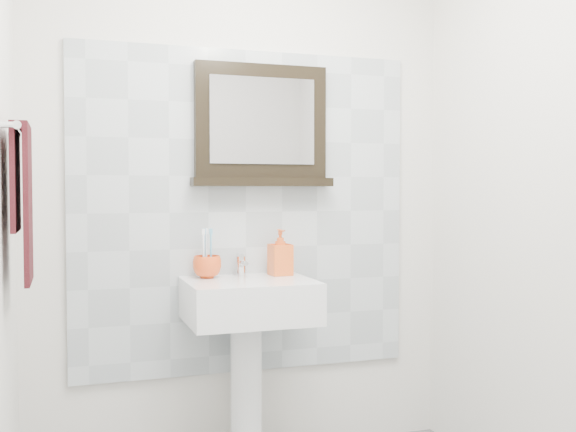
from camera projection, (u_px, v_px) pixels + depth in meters
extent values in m
cube|color=silver|center=(245.00, 190.00, 3.16)|extent=(2.00, 0.01, 2.50)
cube|color=#B0BABF|center=(245.00, 212.00, 3.15)|extent=(1.60, 0.02, 1.50)
cylinder|color=white|center=(246.00, 394.00, 3.01)|extent=(0.14, 0.14, 0.68)
cube|color=white|center=(250.00, 301.00, 2.93)|extent=(0.55, 0.44, 0.18)
cylinder|color=silver|center=(251.00, 284.00, 2.91)|extent=(0.32, 0.32, 0.02)
cylinder|color=#4C4C4F|center=(251.00, 282.00, 2.91)|extent=(0.04, 0.04, 0.00)
cylinder|color=silver|center=(241.00, 266.00, 3.07)|extent=(0.04, 0.04, 0.09)
cylinder|color=silver|center=(243.00, 263.00, 3.03)|extent=(0.02, 0.10, 0.02)
cube|color=silver|center=(240.00, 255.00, 3.08)|extent=(0.02, 0.07, 0.01)
imported|color=#E14B1A|center=(207.00, 267.00, 3.00)|extent=(0.13, 0.13, 0.10)
cylinder|color=white|center=(203.00, 255.00, 2.98)|extent=(0.01, 0.01, 0.19)
cube|color=white|center=(203.00, 232.00, 2.97)|extent=(0.01, 0.01, 0.03)
cylinder|color=#559CC2|center=(211.00, 255.00, 2.99)|extent=(0.01, 0.01, 0.19)
cube|color=#559CC2|center=(211.00, 231.00, 2.99)|extent=(0.01, 0.01, 0.03)
cylinder|color=white|center=(206.00, 254.00, 3.01)|extent=(0.01, 0.01, 0.19)
cube|color=white|center=(206.00, 231.00, 3.01)|extent=(0.01, 0.01, 0.03)
cylinder|color=#559CC2|center=(204.00, 254.00, 3.00)|extent=(0.01, 0.01, 0.19)
cube|color=#559CC2|center=(204.00, 231.00, 3.00)|extent=(0.01, 0.01, 0.03)
imported|color=red|center=(280.00, 252.00, 3.09)|extent=(0.10, 0.10, 0.21)
cube|color=black|center=(261.00, 121.00, 3.13)|extent=(0.63, 0.06, 0.52)
cube|color=#99999E|center=(263.00, 121.00, 3.10)|extent=(0.50, 0.01, 0.40)
cube|color=black|center=(263.00, 182.00, 3.12)|extent=(0.67, 0.11, 0.04)
cylinder|color=silver|center=(21.00, 130.00, 2.32)|extent=(0.03, 0.40, 0.03)
cylinder|color=silver|center=(7.00, 125.00, 2.13)|extent=(0.05, 0.02, 0.02)
cylinder|color=silver|center=(15.00, 134.00, 2.49)|extent=(0.05, 0.02, 0.02)
cube|color=black|center=(28.00, 208.00, 2.34)|extent=(0.02, 0.30, 0.52)
cube|color=black|center=(15.00, 182.00, 2.32)|extent=(0.02, 0.30, 0.34)
cube|color=black|center=(21.00, 129.00, 2.32)|extent=(0.06, 0.30, 0.03)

